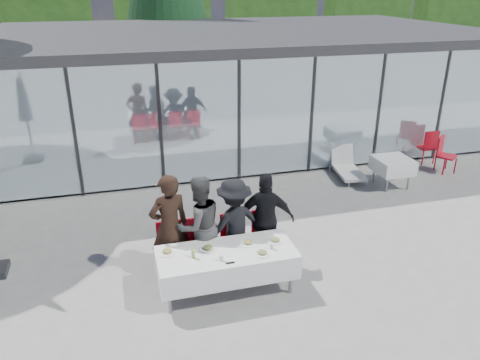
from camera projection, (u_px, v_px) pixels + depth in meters
name	position (u px, v px, depth m)	size (l,w,h in m)	color
ground	(242.00, 270.00, 8.40)	(90.00, 90.00, 0.00)	gray
pavilion	(234.00, 68.00, 15.29)	(14.80, 8.80, 3.44)	gray
treeline	(104.00, 22.00, 31.88)	(62.50, 2.00, 4.40)	#1A3A12
dining_table	(227.00, 262.00, 7.67)	(2.26, 0.96, 0.75)	white
diner_a	(170.00, 227.00, 7.93)	(0.69, 0.69, 1.91)	black
diner_chair_a	(171.00, 246.00, 8.14)	(0.44, 0.44, 0.97)	#B70C1A
diner_b	(199.00, 225.00, 8.07)	(0.88, 0.88, 1.81)	#444444
diner_chair_b	(199.00, 242.00, 8.26)	(0.44, 0.44, 0.97)	#B70C1A
diner_c	(234.00, 224.00, 8.25)	(1.09, 1.09, 1.69)	black
diner_chair_c	(233.00, 238.00, 8.41)	(0.44, 0.44, 0.97)	#B70C1A
diner_d	(266.00, 219.00, 8.38)	(1.01, 1.01, 1.73)	black
diner_chair_d	(265.00, 233.00, 8.55)	(0.44, 0.44, 0.97)	#B70C1A
plate_a	(167.00, 252.00, 7.53)	(0.28, 0.28, 0.07)	white
plate_b	(208.00, 248.00, 7.64)	(0.28, 0.28, 0.07)	white
plate_c	(248.00, 243.00, 7.79)	(0.28, 0.28, 0.07)	white
plate_d	(275.00, 240.00, 7.86)	(0.28, 0.28, 0.07)	white
plate_extra	(262.00, 253.00, 7.50)	(0.28, 0.28, 0.07)	white
juice_bottle	(193.00, 254.00, 7.38)	(0.06, 0.06, 0.15)	#8BBE4F
drinking_glasses	(247.00, 252.00, 7.47)	(0.95, 0.19, 0.10)	silver
folded_eyeglasses	(230.00, 263.00, 7.26)	(0.14, 0.03, 0.01)	black
spare_table_right	(393.00, 165.00, 11.64)	(0.86, 0.86, 0.74)	white
spare_chair_a	(444.00, 152.00, 12.57)	(0.61, 0.61, 0.97)	#B70C1A
spare_chair_b	(428.00, 145.00, 13.12)	(0.45, 0.45, 0.97)	#B70C1A
lounger	(346.00, 166.00, 12.40)	(0.78, 1.40, 0.72)	silver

